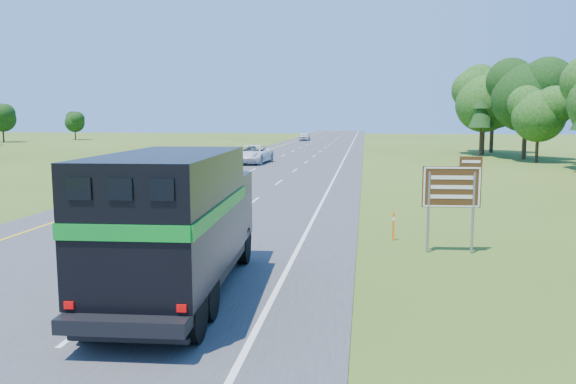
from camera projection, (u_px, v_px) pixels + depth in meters
name	position (u px, v px, depth m)	size (l,w,h in m)	color
road	(292.00, 160.00, 59.83)	(15.00, 260.00, 0.04)	#38383A
lane_markings	(292.00, 160.00, 59.83)	(11.15, 260.00, 0.01)	yellow
horse_truck	(178.00, 220.00, 13.92)	(3.01, 8.39, 3.66)	black
white_suv	(252.00, 154.00, 54.84)	(3.00, 6.52, 1.81)	white
far_car	(305.00, 136.00, 108.34)	(1.91, 4.74, 1.61)	silver
exit_sign	(452.00, 191.00, 18.56)	(1.92, 0.18, 3.25)	gray
delineator	(393.00, 226.00, 20.67)	(0.09, 0.05, 1.05)	#FF620D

